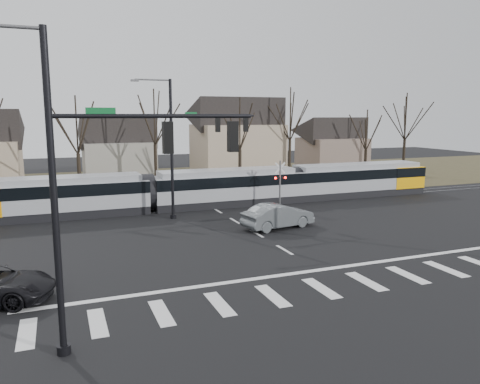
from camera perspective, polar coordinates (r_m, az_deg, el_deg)
name	(u,v)px	position (r m, az deg, el deg)	size (l,w,h in m)	color
ground	(301,260)	(25.43, 7.50, -8.20)	(140.00, 140.00, 0.00)	black
grass_verge	(168,182)	(55.01, -8.78, 1.25)	(140.00, 28.00, 0.01)	#38331E
crosswalk	(344,285)	(22.20, 12.58, -10.97)	(27.00, 2.60, 0.01)	silver
stop_line	(319,270)	(23.95, 9.61, -9.35)	(28.00, 0.35, 0.01)	silver
lane_dashes	(210,206)	(39.75, -3.69, -1.74)	(0.18, 30.00, 0.01)	silver
rail_pair	(211,206)	(39.56, -3.60, -1.76)	(90.00, 1.52, 0.06)	#59595E
tram	(225,186)	(39.90, -1.82, 0.76)	(40.68, 3.02, 3.08)	gray
sedan	(278,216)	(32.06, 4.66, -2.91)	(5.37, 2.75, 1.69)	#555A5D
signal_pole_near_left	(107,177)	(15.36, -15.92, 1.78)	(9.28, 0.44, 10.20)	black
signal_pole_far	(193,142)	(35.02, -5.80, 6.13)	(9.28, 0.44, 10.20)	black
rail_crossing_signal	(280,186)	(38.34, 4.89, 0.68)	(1.08, 0.36, 4.00)	#59595B
tree_row	(198,141)	(49.23, -5.09, 6.23)	(59.20, 7.20, 10.00)	black
house_b	(118,146)	(57.70, -14.63, 5.39)	(8.64, 7.56, 7.65)	gray
house_c	(237,135)	(58.09, -0.38, 6.96)	(10.80, 8.64, 10.10)	tan
house_d	(332,142)	(66.73, 11.17, 6.01)	(8.64, 7.56, 7.65)	#6B594F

